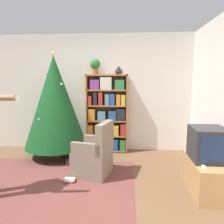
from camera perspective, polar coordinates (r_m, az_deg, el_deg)
The scene contains 13 objects.
ground_plane at distance 3.30m, azimuth -11.47°, elevation -20.87°, with size 14.00×14.00×0.00m, color brown.
wall_back at distance 5.03m, azimuth -5.11°, elevation 5.00°, with size 8.00×0.10×2.60m.
area_rug at distance 3.72m, azimuth -16.52°, elevation -17.43°, with size 2.71×1.96×0.01m.
bookshelf at distance 4.82m, azimuth -1.21°, elevation -0.69°, with size 0.90×0.28×1.71m.
tv_stand at distance 3.55m, azimuth 23.30°, elevation -14.97°, with size 0.48×0.94×0.48m.
television at distance 3.39m, azimuth 23.80°, elevation -7.65°, with size 0.46×0.52×0.47m.
game_remote at distance 3.17m, azimuth 22.75°, elevation -12.98°, with size 0.04×0.12×0.02m.
christmas_tree at distance 4.63m, azimuth -14.67°, elevation 2.57°, with size 1.28×1.28×2.15m.
armchair at distance 3.76m, azimuth -4.58°, elevation -11.51°, with size 0.69×0.68×0.92m.
potted_plant at distance 4.80m, azimuth -4.40°, elevation 12.02°, with size 0.22×0.22×0.33m.
table_lamp at distance 4.75m, azimuth 1.75°, elevation 11.00°, with size 0.20×0.20×0.18m.
book_pile_near_tree at distance 4.35m, azimuth -10.52°, elevation -12.50°, with size 0.24×0.20×0.11m.
book_pile_by_chair at distance 3.68m, azimuth -11.00°, elevation -17.07°, with size 0.17×0.15×0.06m.
Camera 1 is at (0.83, -2.76, 1.62)m, focal length 35.00 mm.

